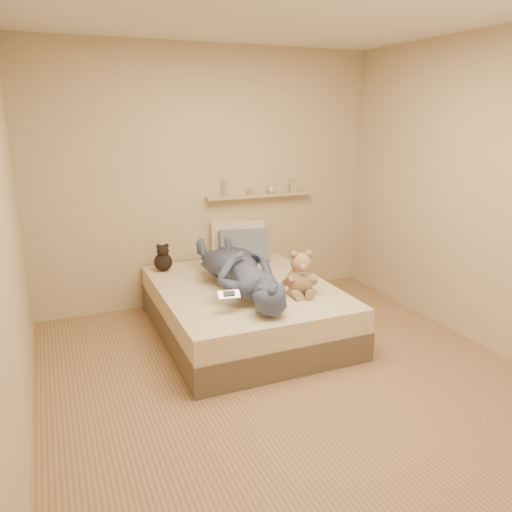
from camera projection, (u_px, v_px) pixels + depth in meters
name	position (u px, v px, depth m)	size (l,w,h in m)	color
room	(293.00, 210.00, 3.43)	(3.80, 3.80, 3.80)	#99734F
bed	(244.00, 309.00, 4.55)	(1.50, 1.90, 0.45)	brown
game_console	(229.00, 295.00, 3.83)	(0.18, 0.09, 0.06)	#B2B4B9
teddy_bear	(301.00, 276.00, 4.23)	(0.31, 0.32, 0.39)	#9C7E55
dark_plush	(163.00, 259.00, 4.88)	(0.18, 0.18, 0.28)	black
pillow_cream	(238.00, 240.00, 5.27)	(0.55, 0.16, 0.40)	beige
pillow_grey	(244.00, 246.00, 5.16)	(0.50, 0.14, 0.34)	slate
person	(239.00, 269.00, 4.33)	(0.57, 1.56, 0.37)	#3F4B63
wall_shelf	(260.00, 195.00, 5.32)	(1.20, 0.12, 0.03)	tan
shelf_bottles	(271.00, 187.00, 5.35)	(0.86, 0.10, 0.18)	silver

